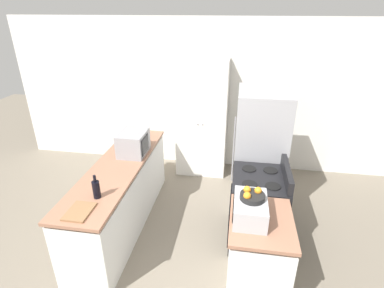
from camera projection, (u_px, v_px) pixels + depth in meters
name	position (u px, v px, depth m)	size (l,w,h in m)	color
wall_back	(206.00, 96.00, 5.24)	(7.00, 0.06, 2.60)	white
counter_left	(121.00, 196.00, 3.98)	(0.60, 2.36, 0.91)	silver
counter_right	(257.00, 257.00, 3.01)	(0.60, 0.77, 0.91)	silver
pantry_cabinet	(202.00, 118.00, 5.10)	(0.84, 0.54, 1.99)	white
stove	(257.00, 209.00, 3.69)	(0.66, 0.74, 1.07)	black
refrigerator	(259.00, 151.00, 4.25)	(0.72, 0.80, 1.74)	#A3A3A8
microwave	(133.00, 143.00, 4.01)	(0.35, 0.44, 0.31)	#939399
wine_bottle	(96.00, 189.00, 3.10)	(0.08, 0.08, 0.27)	black
toaster_oven	(250.00, 209.00, 2.80)	(0.31, 0.45, 0.21)	#B2B2B7
fruit_bowl	(252.00, 195.00, 2.76)	(0.23, 0.23, 0.10)	black
cutting_board	(79.00, 211.00, 2.91)	(0.23, 0.31, 0.02)	#8E6642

